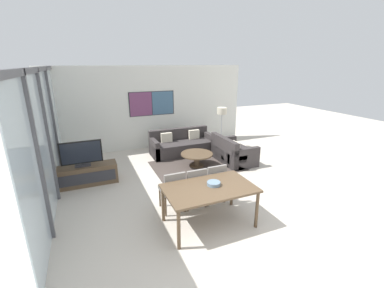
# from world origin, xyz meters

# --- Properties ---
(ground_plane) EXTENTS (24.00, 24.00, 0.00)m
(ground_plane) POSITION_xyz_m (0.00, 0.00, 0.00)
(ground_plane) COLOR beige
(wall_back) EXTENTS (6.85, 0.09, 2.80)m
(wall_back) POSITION_xyz_m (0.00, 5.67, 1.41)
(wall_back) COLOR silver
(wall_back) RESTS_ON ground_plane
(window_wall_left) EXTENTS (0.07, 5.67, 2.80)m
(window_wall_left) POSITION_xyz_m (-2.92, 2.83, 1.53)
(window_wall_left) COLOR silver
(window_wall_left) RESTS_ON ground_plane
(area_rug) EXTENTS (2.50, 1.74, 0.01)m
(area_rug) POSITION_xyz_m (0.69, 3.37, 0.00)
(area_rug) COLOR #473D38
(area_rug) RESTS_ON ground_plane
(tv_console) EXTENTS (1.55, 0.45, 0.49)m
(tv_console) POSITION_xyz_m (-2.33, 3.36, 0.25)
(tv_console) COLOR brown
(tv_console) RESTS_ON ground_plane
(television) EXTENTS (0.95, 0.20, 0.62)m
(television) POSITION_xyz_m (-2.33, 3.36, 0.79)
(television) COLOR #2D2D33
(television) RESTS_ON tv_console
(sofa_main) EXTENTS (2.05, 0.86, 0.79)m
(sofa_main) POSITION_xyz_m (0.69, 4.60, 0.27)
(sofa_main) COLOR #383333
(sofa_main) RESTS_ON ground_plane
(sofa_side) EXTENTS (0.86, 1.39, 0.79)m
(sofa_side) POSITION_xyz_m (1.82, 3.28, 0.27)
(sofa_side) COLOR #383333
(sofa_side) RESTS_ON ground_plane
(coffee_table) EXTENTS (0.92, 0.92, 0.39)m
(coffee_table) POSITION_xyz_m (0.69, 3.37, 0.29)
(coffee_table) COLOR brown
(coffee_table) RESTS_ON ground_plane
(dining_table) EXTENTS (1.61, 0.97, 0.75)m
(dining_table) POSITION_xyz_m (-0.25, 0.71, 0.68)
(dining_table) COLOR brown
(dining_table) RESTS_ON ground_plane
(dining_chair_left) EXTENTS (0.46, 0.46, 0.87)m
(dining_chair_left) POSITION_xyz_m (-0.71, 1.38, 0.51)
(dining_chair_left) COLOR gray
(dining_chair_left) RESTS_ON ground_plane
(dining_chair_centre) EXTENTS (0.46, 0.46, 0.87)m
(dining_chair_centre) POSITION_xyz_m (-0.25, 1.38, 0.51)
(dining_chair_centre) COLOR gray
(dining_chair_centre) RESTS_ON ground_plane
(dining_chair_right) EXTENTS (0.46, 0.46, 0.87)m
(dining_chair_right) POSITION_xyz_m (0.21, 1.40, 0.51)
(dining_chair_right) COLOR gray
(dining_chair_right) RESTS_ON ground_plane
(fruit_bowl) EXTENTS (0.25, 0.25, 0.06)m
(fruit_bowl) POSITION_xyz_m (-0.14, 0.75, 0.79)
(fruit_bowl) COLOR slate
(fruit_bowl) RESTS_ON dining_table
(floor_lamp) EXTENTS (0.33, 0.33, 1.43)m
(floor_lamp) POSITION_xyz_m (2.16, 4.58, 1.20)
(floor_lamp) COLOR #2D2D33
(floor_lamp) RESTS_ON ground_plane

